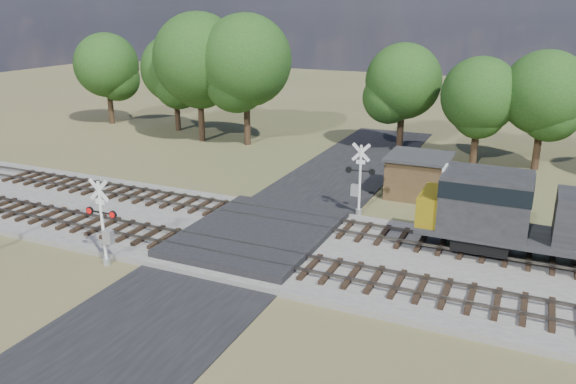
% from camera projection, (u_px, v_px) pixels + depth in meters
% --- Properties ---
extents(ground, '(160.00, 160.00, 0.00)m').
position_uv_depth(ground, '(253.00, 244.00, 28.80)').
color(ground, '#4B552D').
rests_on(ground, ground).
extents(ballast_bed, '(140.00, 10.00, 0.30)m').
position_uv_depth(ballast_bed, '(454.00, 273.00, 25.27)').
color(ballast_bed, gray).
rests_on(ballast_bed, ground).
extents(road, '(7.00, 60.00, 0.08)m').
position_uv_depth(road, '(253.00, 243.00, 28.78)').
color(road, black).
rests_on(road, ground).
extents(crossing_panel, '(7.00, 9.00, 0.62)m').
position_uv_depth(crossing_panel, '(257.00, 235.00, 29.13)').
color(crossing_panel, '#262628').
rests_on(crossing_panel, ground).
extents(track_near, '(140.00, 2.60, 0.33)m').
position_uv_depth(track_near, '(293.00, 263.00, 25.72)').
color(track_near, black).
rests_on(track_near, ballast_bed).
extents(track_far, '(140.00, 2.60, 0.33)m').
position_uv_depth(track_far, '(330.00, 226.00, 30.04)').
color(track_far, black).
rests_on(track_far, ballast_bed).
extents(crossing_signal_near, '(1.71, 0.37, 4.23)m').
position_uv_depth(crossing_signal_near, '(105.00, 230.00, 25.92)').
color(crossing_signal_near, silver).
rests_on(crossing_signal_near, ground).
extents(crossing_signal_far, '(1.73, 0.38, 4.29)m').
position_uv_depth(crossing_signal_far, '(358.00, 185.00, 32.41)').
color(crossing_signal_far, silver).
rests_on(crossing_signal_far, ground).
extents(equipment_shed, '(3.94, 3.94, 2.67)m').
position_uv_depth(equipment_shed, '(418.00, 175.00, 35.82)').
color(equipment_shed, '#42301C').
rests_on(equipment_shed, ground).
extents(treeline, '(80.81, 11.13, 11.29)m').
position_uv_depth(treeline, '(490.00, 79.00, 40.64)').
color(treeline, black).
rests_on(treeline, ground).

